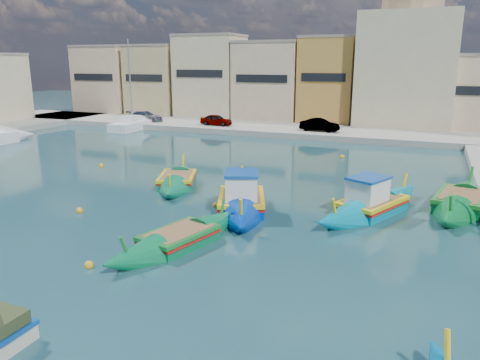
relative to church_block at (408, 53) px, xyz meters
The scene contains 13 objects.
ground 42.08m from the church_block, 104.04° to the right, with size 160.00×160.00×0.00m, color #153E41.
north_quay 15.16m from the church_block, 141.34° to the right, with size 80.00×8.00×0.60m, color gray.
north_townhouses 4.81m from the church_block, 169.17° to the right, with size 83.20×7.87×10.19m.
church_block is the anchor object (origin of this frame).
parked_cars 22.52m from the church_block, 153.57° to the right, with size 25.17×2.37×1.30m.
luzzu_turquoise_cabin 33.61m from the church_block, 88.69° to the right, with size 5.68×9.58×3.06m.
luzzu_blue_cabin 36.09m from the church_block, 99.17° to the right, with size 5.54×9.46×3.29m.
luzzu_cyan_mid 31.57m from the church_block, 80.57° to the right, with size 3.93×9.78×2.82m.
luzzu_green 34.63m from the church_block, 109.38° to the right, with size 4.79×8.13×2.50m.
luzzu_blue_south 41.52m from the church_block, 98.76° to the right, with size 3.83×8.34×2.35m.
yacht_north 31.27m from the church_block, 158.53° to the right, with size 2.49×8.07×10.69m.
yacht_midnorth 43.15m from the church_block, 144.87° to the right, with size 3.65×8.59×11.81m.
mooring_buoys 35.91m from the church_block, 102.14° to the right, with size 25.98×24.67×0.36m.
Camera 1 is at (13.27, -16.37, 7.61)m, focal length 35.00 mm.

